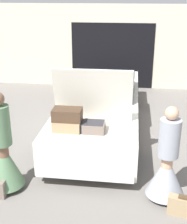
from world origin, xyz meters
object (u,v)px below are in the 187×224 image
Objects in this scene: person_right at (167,167)px; suitcase_beside_right_person at (183,206)px; person_left at (4,156)px; car at (101,106)px.

person_right is 3.48× the size of suitcase_beside_right_person.
person_left is at bearing 173.47° from suitcase_beside_right_person.
person_left reaches higher than suitcase_beside_right_person.
car is 3.03× the size of person_left.
suitcase_beside_right_person is (2.92, -0.33, -0.47)m from person_left.
car is 11.45× the size of suitcase_beside_right_person.
car is 3.29× the size of person_right.
person_left is 1.09× the size of person_right.
suitcase_beside_right_person is (1.58, -3.08, -0.42)m from car.
car is 3.06m from person_left.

